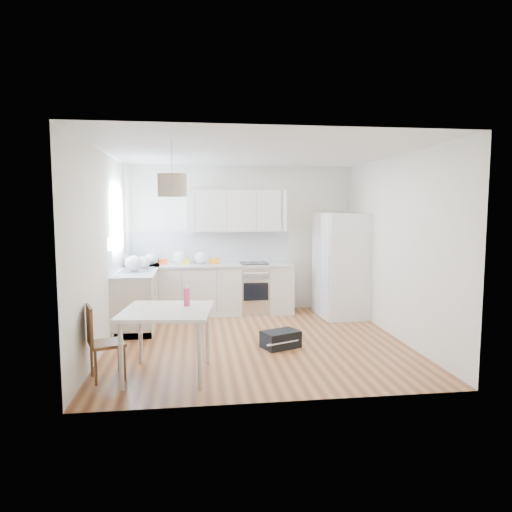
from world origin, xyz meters
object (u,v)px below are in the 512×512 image
(dining_table, at_px, (167,317))
(gym_bag, at_px, (281,339))
(dining_chair, at_px, (107,342))
(refrigerator, at_px, (342,265))

(dining_table, relative_size, gym_bag, 2.22)
(dining_chair, xyz_separation_m, gym_bag, (2.15, 0.90, -0.31))
(dining_table, relative_size, dining_chair, 1.29)
(gym_bag, bearing_deg, refrigerator, 27.08)
(refrigerator, distance_m, dining_chair, 4.44)
(refrigerator, relative_size, dining_chair, 2.15)
(dining_table, height_order, gym_bag, dining_table)
(dining_table, height_order, dining_chair, dining_chair)
(refrigerator, relative_size, gym_bag, 3.70)
(refrigerator, height_order, gym_bag, refrigerator)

